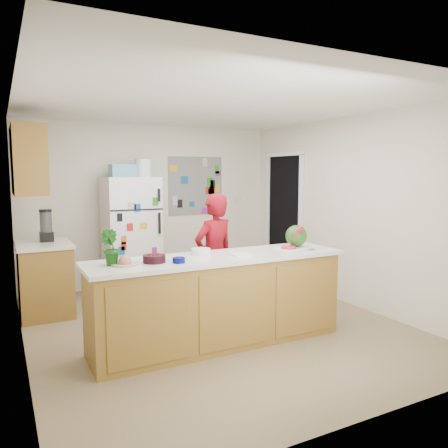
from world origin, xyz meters
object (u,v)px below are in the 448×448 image
refrigerator (131,235)px  person (214,258)px  cherry_bowl (154,259)px  watermelon (296,236)px

refrigerator → person: 1.78m
person → refrigerator: bearing=-86.9°
refrigerator → cherry_bowl: 2.44m
refrigerator → person: size_ratio=1.12×
watermelon → cherry_bowl: size_ratio=1.13×
refrigerator → person: (0.53, -1.70, -0.09)m
refrigerator → cherry_bowl: refrigerator is taller
refrigerator → person: refrigerator is taller
refrigerator → watermelon: 2.65m
person → cherry_bowl: 1.21m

